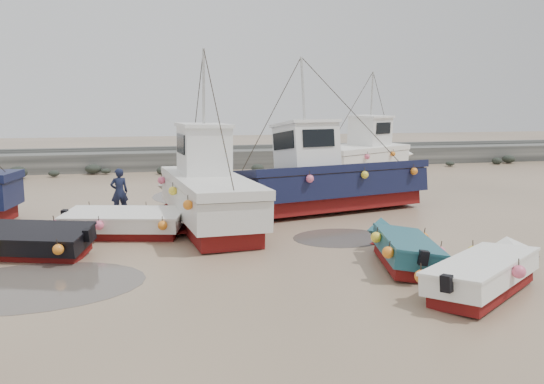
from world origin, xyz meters
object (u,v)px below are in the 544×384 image
at_px(dinghy_2, 401,244).
at_px(cabin_boat_1, 205,189).
at_px(person, 120,215).
at_px(cabin_boat_3, 366,153).
at_px(dinghy_3, 491,268).
at_px(dinghy_4, 14,238).
at_px(dinghy_5, 136,220).
at_px(cabin_boat_2, 319,180).

bearing_deg(dinghy_2, cabin_boat_1, 141.76).
distance_m(dinghy_2, person, 11.48).
bearing_deg(cabin_boat_3, dinghy_3, -45.16).
bearing_deg(dinghy_4, dinghy_5, -45.28).
bearing_deg(cabin_boat_2, dinghy_5, 96.04).
xyz_separation_m(dinghy_2, cabin_boat_1, (-4.73, 5.85, 0.78)).
xyz_separation_m(dinghy_4, cabin_boat_3, (16.79, 14.19, 0.81)).
xyz_separation_m(dinghy_3, dinghy_4, (-11.57, 5.62, -0.00)).
relative_size(dinghy_3, person, 2.78).
bearing_deg(cabin_boat_3, cabin_boat_1, -74.10).
xyz_separation_m(dinghy_4, person, (2.66, 5.19, -0.55)).
relative_size(dinghy_2, cabin_boat_3, 0.56).
height_order(dinghy_4, dinghy_5, same).
xyz_separation_m(dinghy_3, cabin_boat_1, (-5.81, 8.27, 0.79)).
height_order(dinghy_5, cabin_boat_3, cabin_boat_3).
xyz_separation_m(dinghy_2, dinghy_4, (-10.49, 3.20, -0.02)).
bearing_deg(cabin_boat_2, cabin_boat_1, 94.11).
distance_m(cabin_boat_1, cabin_boat_3, 15.97).
bearing_deg(cabin_boat_1, dinghy_4, -162.08).
xyz_separation_m(dinghy_4, cabin_boat_1, (5.76, 2.65, 0.80)).
relative_size(dinghy_4, cabin_boat_1, 0.58).
bearing_deg(dinghy_3, cabin_boat_1, -178.61).
distance_m(cabin_boat_1, person, 4.22).
xyz_separation_m(dinghy_2, cabin_boat_3, (6.31, 17.39, 0.79)).
relative_size(dinghy_2, dinghy_5, 0.82).
height_order(dinghy_4, cabin_boat_2, cabin_boat_2).
height_order(dinghy_3, person, dinghy_3).
xyz_separation_m(dinghy_5, cabin_boat_2, (7.19, 2.55, 0.76)).
bearing_deg(cabin_boat_3, dinghy_5, -77.31).
relative_size(dinghy_5, cabin_boat_3, 0.68).
distance_m(dinghy_2, cabin_boat_1, 7.56).
bearing_deg(dinghy_4, cabin_boat_2, -49.50).
distance_m(cabin_boat_1, cabin_boat_2, 5.01).
distance_m(dinghy_5, person, 3.68).
bearing_deg(person, dinghy_2, 118.15).
distance_m(dinghy_4, cabin_boat_1, 6.39).
distance_m(dinghy_3, cabin_boat_2, 9.87).
relative_size(dinghy_4, person, 3.12).
relative_size(dinghy_4, cabin_boat_2, 0.52).
bearing_deg(dinghy_4, cabin_boat_3, -30.86).
distance_m(dinghy_2, dinghy_4, 10.96).
xyz_separation_m(cabin_boat_2, cabin_boat_3, (6.26, 10.03, 0.05)).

